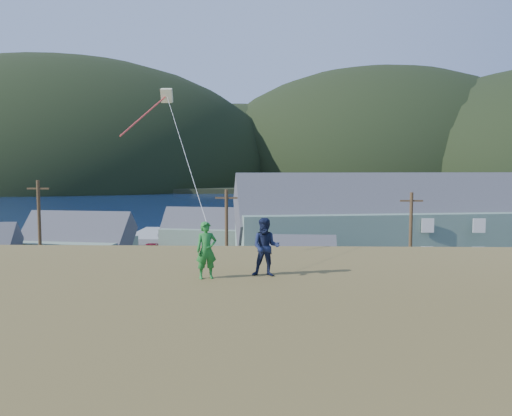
{
  "coord_description": "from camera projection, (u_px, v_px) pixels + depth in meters",
  "views": [
    {
      "loc": [
        1.47,
        -33.82,
        10.56
      ],
      "look_at": [
        0.81,
        -11.92,
        8.8
      ],
      "focal_mm": 35.0,
      "sensor_mm": 36.0,
      "label": 1
    }
  ],
  "objects": [
    {
      "name": "ground",
      "position": [
        250.0,
        321.0,
        34.58
      ],
      "size": [
        900.0,
        900.0,
        0.0
      ],
      "primitive_type": "plane",
      "color": "#0A1638",
      "rests_on": "ground"
    },
    {
      "name": "grass_strip",
      "position": [
        248.0,
        329.0,
        32.58
      ],
      "size": [
        110.0,
        8.0,
        0.1
      ],
      "primitive_type": "cube",
      "color": "#4C3D19",
      "rests_on": "ground"
    },
    {
      "name": "waterfront_lot",
      "position": [
        257.0,
        270.0,
        51.51
      ],
      "size": [
        72.0,
        36.0,
        0.12
      ],
      "primitive_type": "cube",
      "color": "#28282B",
      "rests_on": "ground"
    },
    {
      "name": "wharf",
      "position": [
        221.0,
        236.0,
        74.58
      ],
      "size": [
        26.0,
        14.0,
        0.9
      ],
      "primitive_type": "cube",
      "color": "gray",
      "rests_on": "ground"
    },
    {
      "name": "far_shore",
      "position": [
        269.0,
        181.0,
        363.3
      ],
      "size": [
        900.0,
        320.0,
        2.0
      ],
      "primitive_type": "cube",
      "color": "black",
      "rests_on": "ground"
    },
    {
      "name": "far_hills",
      "position": [
        325.0,
        182.0,
        311.72
      ],
      "size": [
        760.0,
        265.0,
        143.0
      ],
      "color": "black",
      "rests_on": "ground"
    },
    {
      "name": "lodge",
      "position": [
        395.0,
        223.0,
        54.08
      ],
      "size": [
        35.55,
        14.93,
        12.12
      ],
      "rotation": [
        0.0,
        0.0,
        0.16
      ],
      "color": "slate",
      "rests_on": "waterfront_lot"
    },
    {
      "name": "shed_palegreen_near",
      "position": [
        77.0,
        247.0,
        48.51
      ],
      "size": [
        11.17,
        7.81,
        7.62
      ],
      "rotation": [
        0.0,
        0.0,
        -0.12
      ],
      "color": "gray",
      "rests_on": "waterfront_lot"
    },
    {
      "name": "shed_white",
      "position": [
        296.0,
        264.0,
        43.91
      ],
      "size": [
        7.22,
        4.98,
        5.56
      ],
      "rotation": [
        0.0,
        0.0,
        -0.05
      ],
      "color": "silver",
      "rests_on": "waterfront_lot"
    },
    {
      "name": "shed_palegreen_far",
      "position": [
        204.0,
        232.0,
        61.68
      ],
      "size": [
        10.92,
        7.1,
        6.89
      ],
      "rotation": [
        0.0,
        0.0,
        -0.13
      ],
      "color": "gray",
      "rests_on": "waterfront_lot"
    },
    {
      "name": "utility_poles",
      "position": [
        219.0,
        250.0,
        35.77
      ],
      "size": [
        26.88,
        0.24,
        9.57
      ],
      "color": "#47331E",
      "rests_on": "waterfront_lot"
    },
    {
      "name": "parked_cars",
      "position": [
        171.0,
        255.0,
        55.5
      ],
      "size": [
        24.41,
        12.62,
        1.52
      ],
      "color": "#A61414",
      "rests_on": "waterfront_lot"
    },
    {
      "name": "kite_flyer_green",
      "position": [
        206.0,
        250.0,
        15.12
      ],
      "size": [
        0.73,
        0.6,
        1.74
      ],
      "primitive_type": "imported",
      "rotation": [
        0.0,
        0.0,
        0.33
      ],
      "color": "#20782B",
      "rests_on": "hillside"
    },
    {
      "name": "kite_flyer_navy",
      "position": [
        266.0,
        247.0,
        15.47
      ],
      "size": [
        0.93,
        0.75,
        1.82
      ],
      "primitive_type": "imported",
      "rotation": [
        0.0,
        0.0,
        -0.08
      ],
      "color": "#171F3F",
      "rests_on": "hillside"
    },
    {
      "name": "kite_rig",
      "position": [
        164.0,
        100.0,
        20.07
      ],
      "size": [
        1.79,
        3.01,
        7.57
      ],
      "color": "#E9ECB4",
      "rests_on": "ground"
    }
  ]
}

